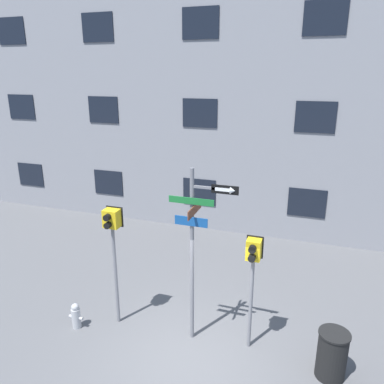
% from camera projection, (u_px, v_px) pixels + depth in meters
% --- Properties ---
extents(ground_plane, '(60.00, 60.00, 0.00)m').
position_uv_depth(ground_plane, '(189.00, 361.00, 8.03)').
color(ground_plane, '#515154').
extents(building_facade, '(24.00, 0.63, 15.00)m').
position_uv_depth(building_facade, '(261.00, 22.00, 12.30)').
color(building_facade, gray).
rests_on(building_facade, ground_plane).
extents(street_sign_pole, '(1.47, 0.86, 4.07)m').
position_uv_depth(street_sign_pole, '(196.00, 242.00, 7.99)').
color(street_sign_pole, slate).
rests_on(street_sign_pole, ground_plane).
extents(pedestrian_signal_left, '(0.42, 0.40, 2.99)m').
position_uv_depth(pedestrian_signal_left, '(113.00, 234.00, 8.59)').
color(pedestrian_signal_left, slate).
rests_on(pedestrian_signal_left, ground_plane).
extents(pedestrian_signal_right, '(0.36, 0.40, 2.66)m').
position_uv_depth(pedestrian_signal_right, '(253.00, 264.00, 7.83)').
color(pedestrian_signal_right, slate).
rests_on(pedestrian_signal_right, ground_plane).
extents(fire_hydrant, '(0.37, 0.21, 0.65)m').
position_uv_depth(fire_hydrant, '(76.00, 316.00, 9.00)').
color(fire_hydrant, '#A5A5A8').
rests_on(fire_hydrant, ground_plane).
extents(trash_bin, '(0.62, 0.62, 1.04)m').
position_uv_depth(trash_bin, '(332.00, 355.00, 7.48)').
color(trash_bin, black).
rests_on(trash_bin, ground_plane).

